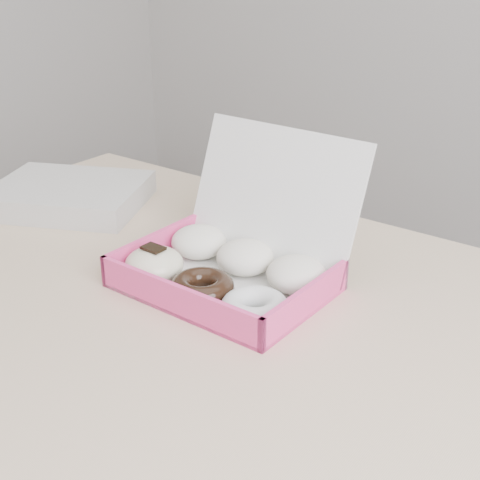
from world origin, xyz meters
The scene contains 3 objects.
table centered at (0.00, 0.00, 0.67)m, with size 1.20×0.80×0.75m.
donut_box centered at (0.03, 0.06, 0.78)m, with size 0.29×0.27×0.21m.
newspapers centered at (-0.41, 0.12, 0.77)m, with size 0.27×0.22×0.04m, color silver.
Camera 1 is at (0.57, -0.64, 1.22)m, focal length 50.00 mm.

